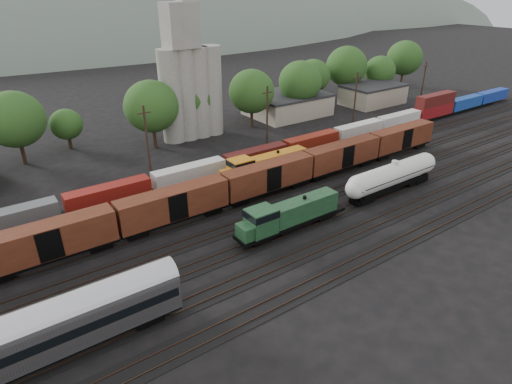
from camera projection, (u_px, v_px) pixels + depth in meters
ground at (290, 207)px, 61.52m from camera, size 600.00×600.00×0.00m
tracks at (290, 207)px, 61.50m from camera, size 180.00×33.20×0.20m
green_locomotive at (287, 216)px, 54.28m from camera, size 16.45×2.90×4.35m
tank_car_a at (393, 175)px, 64.78m from camera, size 18.65×3.34×4.89m
tank_car_b at (387, 179)px, 64.25m from camera, size 16.82×3.01×4.41m
passenger_coach at (27, 337)px, 34.27m from camera, size 25.62×3.16×5.82m
orange_locomotive at (263, 166)px, 69.00m from camera, size 17.50×2.92×4.38m
boxcar_string at (115, 221)px, 51.74m from camera, size 122.80×2.90×4.20m
container_wall at (266, 155)px, 75.07m from camera, size 167.27×2.60×5.80m
grain_silo at (190, 83)px, 84.68m from camera, size 13.40×5.00×29.00m
industrial_sheds at (209, 123)px, 89.69m from camera, size 119.38×17.26×5.10m
tree_band at (210, 94)px, 90.66m from camera, size 165.25×19.81×14.04m
utility_poles at (212, 128)px, 74.93m from camera, size 122.20×0.36×12.00m
distant_hills at (61, 69)px, 273.80m from camera, size 860.00×286.00×130.00m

